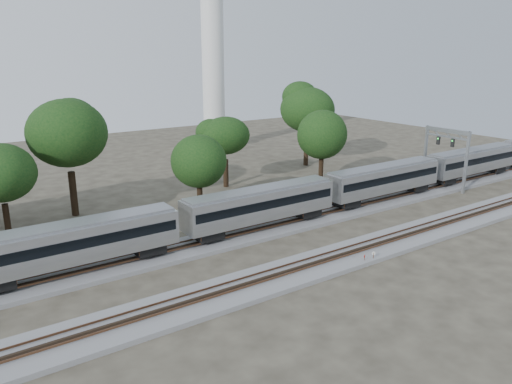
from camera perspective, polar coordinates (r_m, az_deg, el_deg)
ground at (r=46.86m, az=2.25°, el=-7.35°), size 160.00×160.00×0.00m
track_far at (r=51.35m, az=-1.78°, el=-4.97°), size 160.00×5.00×0.73m
track_near at (r=43.93m, az=5.42°, el=-8.76°), size 160.00×5.00×0.73m
train at (r=64.09m, az=14.47°, el=1.56°), size 127.86×3.11×4.59m
switch_stand_red at (r=45.98m, az=12.30°, el=-7.40°), size 0.28×0.14×0.91m
switch_stand_white at (r=46.55m, az=13.28°, el=-7.07°), size 0.31×0.16×1.03m
switch_lever at (r=46.39m, az=11.31°, el=-7.71°), size 0.57×0.46×0.30m
signal_gantry at (r=72.89m, az=20.91°, el=5.02°), size 0.58×6.86×8.34m
tree_2 at (r=54.81m, az=-27.19°, el=1.96°), size 7.08×7.08×9.99m
tree_3 at (r=59.73m, az=-20.77°, el=6.29°), size 9.76×9.76×13.76m
tree_4 at (r=57.89m, az=-6.56°, el=3.48°), size 6.29×6.29×8.87m
tree_5 at (r=68.99m, az=-3.54°, el=6.43°), size 7.35×7.35×10.36m
tree_6 at (r=70.09m, az=7.57°, el=6.51°), size 7.40×7.40×10.43m
tree_7 at (r=82.55m, az=5.87°, el=9.34°), size 9.40×9.40×13.25m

